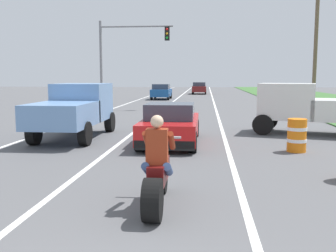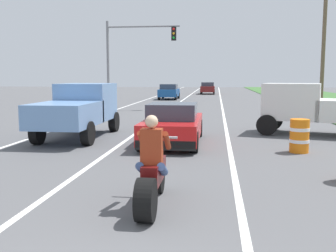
{
  "view_description": "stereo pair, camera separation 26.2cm",
  "coord_description": "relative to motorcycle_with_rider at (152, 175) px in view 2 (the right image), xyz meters",
  "views": [
    {
      "loc": [
        1.1,
        -2.48,
        2.26
      ],
      "look_at": [
        0.15,
        7.42,
        1.0
      ],
      "focal_mm": 42.02,
      "sensor_mm": 36.0,
      "label": 1
    },
    {
      "loc": [
        1.36,
        -2.45,
        2.26
      ],
      "look_at": [
        0.15,
        7.42,
        1.0
      ],
      "focal_mm": 42.02,
      "sensor_mm": 36.0,
      "label": 2
    }
  ],
  "objects": [
    {
      "name": "lane_stripe_left_solid",
      "position": [
        -5.69,
        16.02,
        -0.59
      ],
      "size": [
        0.14,
        120.0,
        0.01
      ],
      "primitive_type": "cube",
      "color": "white",
      "rests_on": "ground"
    },
    {
      "name": "lane_stripe_right_solid",
      "position": [
        1.51,
        16.02,
        -0.59
      ],
      "size": [
        0.14,
        120.0,
        0.01
      ],
      "primitive_type": "cube",
      "color": "white",
      "rests_on": "ground"
    },
    {
      "name": "lane_stripe_centre_dashed",
      "position": [
        -2.09,
        16.02,
        -0.59
      ],
      "size": [
        0.14,
        120.0,
        0.01
      ],
      "primitive_type": "cube",
      "color": "white",
      "rests_on": "ground"
    },
    {
      "name": "motorcycle_with_rider",
      "position": [
        0.0,
        0.0,
        0.0
      ],
      "size": [
        0.7,
        2.21,
        1.62
      ],
      "color": "black",
      "rests_on": "ground"
    },
    {
      "name": "sports_car_red",
      "position": [
        -0.37,
        6.62,
        0.04
      ],
      "size": [
        1.84,
        4.3,
        1.37
      ],
      "color": "red",
      "rests_on": "ground"
    },
    {
      "name": "pickup_truck_left_lane_light_blue",
      "position": [
        -3.98,
        7.52,
        0.51
      ],
      "size": [
        2.02,
        4.8,
        1.98
      ],
      "color": "#6B93C6",
      "rests_on": "ground"
    },
    {
      "name": "pickup_truck_right_shoulder_white",
      "position": [
        4.92,
        9.3,
        0.51
      ],
      "size": [
        5.14,
        3.14,
        1.98
      ],
      "color": "silver",
      "rests_on": "ground"
    },
    {
      "name": "traffic_light_mast_near",
      "position": [
        -4.83,
        20.35,
        3.44
      ],
      "size": [
        5.07,
        0.34,
        6.0
      ],
      "color": "gray",
      "rests_on": "ground"
    },
    {
      "name": "utility_pole_roadside",
      "position": [
        7.67,
        19.51,
        3.49
      ],
      "size": [
        0.24,
        0.24,
        8.17
      ],
      "primitive_type": "cylinder",
      "color": "brown",
      "rests_on": "ground"
    },
    {
      "name": "construction_barrel_mid",
      "position": [
        3.54,
        5.51,
        -0.09
      ],
      "size": [
        0.58,
        0.58,
        1.0
      ],
      "color": "orange",
      "rests_on": "ground"
    },
    {
      "name": "distant_car_far_ahead",
      "position": [
        -3.56,
        32.07,
        0.18
      ],
      "size": [
        1.8,
        4.0,
        1.5
      ],
      "color": "#194C8C",
      "rests_on": "ground"
    },
    {
      "name": "distant_car_further_ahead",
      "position": [
        -0.04,
        44.09,
        0.18
      ],
      "size": [
        1.8,
        4.0,
        1.5
      ],
      "color": "maroon",
      "rests_on": "ground"
    }
  ]
}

